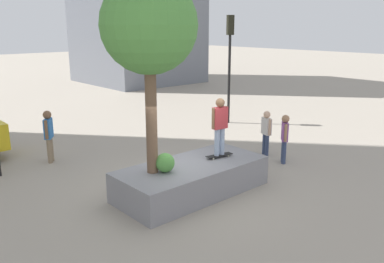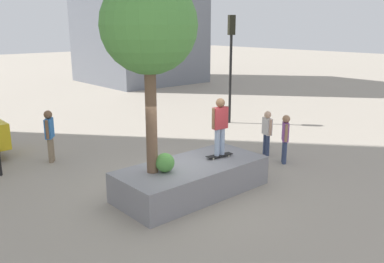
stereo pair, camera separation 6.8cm
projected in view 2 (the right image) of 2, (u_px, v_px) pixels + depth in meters
ground_plane at (178, 190)px, 11.10m from camera, size 120.00×120.00×0.00m
planter_ledge at (192, 178)px, 10.83m from camera, size 4.12×1.87×0.80m
plaza_tree at (149, 27)px, 9.27m from camera, size 2.27×2.27×4.71m
boxwood_shrub at (165, 163)px, 10.11m from camera, size 0.49×0.49×0.49m
skateboard at (219, 155)px, 11.27m from camera, size 0.82×0.35×0.07m
skateboarder at (220, 123)px, 11.03m from camera, size 0.54×0.25×1.61m
traffic_light_corner at (231, 51)px, 17.97m from camera, size 0.35×0.37×4.83m
pedestrian_crossing at (285, 136)px, 13.04m from camera, size 0.44×0.42×1.61m
passerby_with_bag at (267, 130)px, 13.88m from camera, size 0.32×0.50×1.56m
bystander_watching at (50, 132)px, 13.15m from camera, size 0.44×0.49×1.73m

